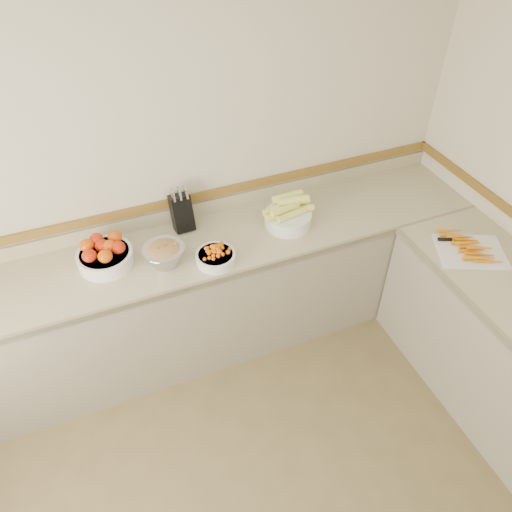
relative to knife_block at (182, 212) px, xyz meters
name	(u,v)px	position (x,y,z in m)	size (l,w,h in m)	color
back_wall	(164,169)	(-0.06, 0.10, 0.27)	(4.00, 4.00, 0.00)	beige
counter_back	(191,299)	(-0.06, -0.22, -0.57)	(4.00, 0.65, 1.08)	tan
knife_block	(182,212)	(0.00, 0.00, 0.00)	(0.14, 0.16, 0.31)	black
tomato_bowl	(105,254)	(-0.53, -0.16, -0.05)	(0.34, 0.34, 0.17)	white
cherry_tomato_bowl	(216,256)	(0.09, -0.40, -0.08)	(0.24, 0.24, 0.13)	white
corn_bowl	(288,215)	(0.65, -0.23, -0.05)	(0.34, 0.31, 0.23)	white
rhubarb_bowl	(164,254)	(-0.20, -0.30, -0.05)	(0.26, 0.26, 0.15)	#B2B2BA
cutting_board	(469,248)	(1.58, -0.90, -0.11)	(0.50, 0.46, 0.06)	silver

